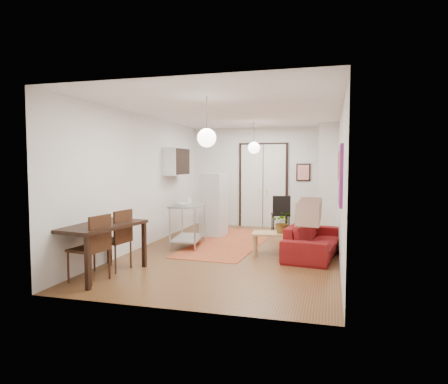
% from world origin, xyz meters
% --- Properties ---
extents(floor, '(7.00, 7.00, 0.00)m').
position_xyz_m(floor, '(0.00, 0.00, 0.00)').
color(floor, brown).
rests_on(floor, ground).
extents(ceiling, '(4.20, 7.00, 0.02)m').
position_xyz_m(ceiling, '(0.00, 0.00, 2.90)').
color(ceiling, white).
rests_on(ceiling, wall_back).
extents(wall_back, '(4.20, 0.02, 2.90)m').
position_xyz_m(wall_back, '(0.00, 3.50, 1.45)').
color(wall_back, silver).
rests_on(wall_back, floor).
extents(wall_front, '(4.20, 0.02, 2.90)m').
position_xyz_m(wall_front, '(0.00, -3.50, 1.45)').
color(wall_front, silver).
rests_on(wall_front, floor).
extents(wall_left, '(0.02, 7.00, 2.90)m').
position_xyz_m(wall_left, '(-2.10, 0.00, 1.45)').
color(wall_left, silver).
rests_on(wall_left, floor).
extents(wall_right, '(0.02, 7.00, 2.90)m').
position_xyz_m(wall_right, '(2.10, 0.00, 1.45)').
color(wall_right, silver).
rests_on(wall_right, floor).
extents(double_doors, '(1.44, 0.06, 2.50)m').
position_xyz_m(double_doors, '(0.00, 3.46, 1.20)').
color(double_doors, silver).
rests_on(double_doors, wall_back).
extents(stub_partition, '(0.50, 0.10, 2.90)m').
position_xyz_m(stub_partition, '(1.85, 2.55, 1.45)').
color(stub_partition, silver).
rests_on(stub_partition, floor).
extents(wall_cabinet, '(0.35, 1.00, 0.70)m').
position_xyz_m(wall_cabinet, '(-1.92, 1.50, 1.90)').
color(wall_cabinet, white).
rests_on(wall_cabinet, wall_left).
extents(painting_popart, '(0.05, 1.00, 1.00)m').
position_xyz_m(painting_popart, '(2.08, -1.25, 1.65)').
color(painting_popart, red).
rests_on(painting_popart, wall_right).
extents(painting_abstract, '(0.05, 0.50, 0.60)m').
position_xyz_m(painting_abstract, '(2.08, 0.80, 1.80)').
color(painting_abstract, beige).
rests_on(painting_abstract, wall_right).
extents(poster_back, '(0.40, 0.03, 0.50)m').
position_xyz_m(poster_back, '(1.15, 3.47, 1.60)').
color(poster_back, red).
rests_on(poster_back, wall_back).
extents(print_left, '(0.03, 0.44, 0.54)m').
position_xyz_m(print_left, '(-2.07, 2.00, 1.95)').
color(print_left, olive).
rests_on(print_left, wall_left).
extents(pendant_back, '(0.30, 0.30, 0.80)m').
position_xyz_m(pendant_back, '(0.00, 2.00, 2.25)').
color(pendant_back, white).
rests_on(pendant_back, ceiling).
extents(pendant_front, '(0.30, 0.30, 0.80)m').
position_xyz_m(pendant_front, '(0.00, -2.00, 2.25)').
color(pendant_front, white).
rests_on(pendant_front, ceiling).
extents(kilim_rug, '(1.69, 3.95, 0.01)m').
position_xyz_m(kilim_rug, '(-0.33, 0.90, 0.00)').
color(kilim_rug, '#BB562E').
rests_on(kilim_rug, floor).
extents(sofa, '(2.28, 1.15, 0.64)m').
position_xyz_m(sofa, '(1.61, 0.07, 0.32)').
color(sofa, maroon).
rests_on(sofa, floor).
extents(coffee_table, '(1.05, 0.65, 0.45)m').
position_xyz_m(coffee_table, '(0.88, -0.06, 0.39)').
color(coffee_table, tan).
rests_on(coffee_table, floor).
extents(potted_plant, '(0.37, 0.42, 0.43)m').
position_xyz_m(potted_plant, '(0.98, -0.06, 0.66)').
color(potted_plant, '#3B632C').
rests_on(potted_plant, coffee_table).
extents(kitchen_counter, '(0.78, 1.31, 0.94)m').
position_xyz_m(kitchen_counter, '(-1.15, 0.23, 0.62)').
color(kitchen_counter, silver).
rests_on(kitchen_counter, floor).
extents(bowl, '(0.27, 0.27, 0.05)m').
position_xyz_m(bowl, '(-1.15, -0.07, 0.97)').
color(bowl, beige).
rests_on(bowl, kitchen_counter).
extents(soap_bottle, '(0.11, 0.11, 0.20)m').
position_xyz_m(soap_bottle, '(-1.20, 0.48, 1.04)').
color(soap_bottle, teal).
rests_on(soap_bottle, kitchen_counter).
extents(fridge, '(0.64, 0.64, 1.60)m').
position_xyz_m(fridge, '(-0.97, 1.66, 0.80)').
color(fridge, silver).
rests_on(fridge, floor).
extents(dining_table, '(1.08, 1.64, 0.85)m').
position_xyz_m(dining_table, '(-1.75, -2.34, 0.76)').
color(dining_table, black).
rests_on(dining_table, floor).
extents(dining_chair_near, '(0.57, 0.75, 1.05)m').
position_xyz_m(dining_chair_near, '(-1.72, -1.88, 0.61)').
color(dining_chair_near, '#3D1F13').
rests_on(dining_chair_near, floor).
extents(dining_chair_far, '(0.57, 0.75, 1.05)m').
position_xyz_m(dining_chair_far, '(-1.72, -2.58, 0.61)').
color(dining_chair_far, '#3D1F13').
rests_on(dining_chair_far, floor).
extents(black_side_chair, '(0.56, 0.57, 1.01)m').
position_xyz_m(black_side_chair, '(0.63, 2.58, 0.59)').
color(black_side_chair, black).
rests_on(black_side_chair, floor).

